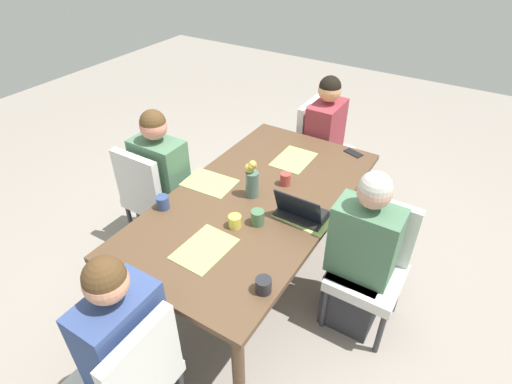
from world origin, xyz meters
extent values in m
plane|color=gray|center=(0.00, 0.00, 0.00)|extent=(10.00, 10.00, 0.00)
cube|color=brown|center=(0.00, 0.00, 0.71)|extent=(2.02, 1.09, 0.04)
cylinder|color=brown|center=(-0.93, -0.46, 0.34)|extent=(0.07, 0.07, 0.69)
cylinder|color=brown|center=(0.93, -0.46, 0.34)|extent=(0.07, 0.07, 0.69)
cylinder|color=brown|center=(-0.93, 0.46, 0.34)|extent=(0.07, 0.07, 0.69)
cylinder|color=brown|center=(0.93, 0.46, 0.34)|extent=(0.07, 0.07, 0.69)
cube|color=silver|center=(1.31, 0.01, 0.41)|extent=(0.44, 0.44, 0.08)
cube|color=silver|center=(1.31, 0.20, 0.68)|extent=(0.42, 0.06, 0.45)
cylinder|color=#333338|center=(1.12, -0.18, 0.18)|extent=(0.04, 0.04, 0.37)
cube|color=#384C84|center=(1.25, 0.01, 0.70)|extent=(0.40, 0.24, 0.50)
sphere|color=tan|center=(1.25, 0.01, 1.07)|extent=(0.20, 0.20, 0.20)
sphere|color=#51381E|center=(1.25, 0.01, 1.10)|extent=(0.19, 0.19, 0.19)
cube|color=silver|center=(0.00, 0.84, 0.41)|extent=(0.44, 0.44, 0.08)
cube|color=silver|center=(-0.19, 0.84, 0.68)|extent=(0.06, 0.42, 0.45)
cylinder|color=#333338|center=(0.19, 1.03, 0.18)|extent=(0.04, 0.04, 0.37)
cylinder|color=#333338|center=(0.19, 0.65, 0.18)|extent=(0.04, 0.04, 0.37)
cylinder|color=#333338|center=(-0.19, 1.03, 0.18)|extent=(0.04, 0.04, 0.37)
cylinder|color=#333338|center=(-0.19, 0.65, 0.18)|extent=(0.04, 0.04, 0.37)
cube|color=#2D2D33|center=(0.00, 0.78, 0.23)|extent=(0.36, 0.34, 0.45)
cube|color=#4C7556|center=(0.00, 0.78, 0.70)|extent=(0.24, 0.40, 0.50)
sphere|color=tan|center=(0.00, 0.78, 1.07)|extent=(0.20, 0.20, 0.20)
sphere|color=beige|center=(0.00, 0.78, 1.10)|extent=(0.19, 0.19, 0.19)
cube|color=silver|center=(0.05, -0.90, 0.41)|extent=(0.44, 0.44, 0.08)
cube|color=silver|center=(0.24, -0.90, 0.68)|extent=(0.06, 0.42, 0.45)
cylinder|color=#333338|center=(-0.14, -1.09, 0.18)|extent=(0.04, 0.04, 0.37)
cylinder|color=#333338|center=(-0.14, -0.71, 0.18)|extent=(0.04, 0.04, 0.37)
cylinder|color=#333338|center=(0.24, -1.09, 0.18)|extent=(0.04, 0.04, 0.37)
cylinder|color=#333338|center=(0.24, -0.71, 0.18)|extent=(0.04, 0.04, 0.37)
cube|color=#2D2D33|center=(0.05, -0.84, 0.23)|extent=(0.36, 0.34, 0.45)
cube|color=#4C7556|center=(0.05, -0.84, 0.70)|extent=(0.24, 0.40, 0.50)
sphere|color=#DF8873|center=(0.05, -0.84, 1.07)|extent=(0.20, 0.20, 0.20)
sphere|color=#51381E|center=(0.05, -0.84, 1.10)|extent=(0.19, 0.19, 0.19)
cube|color=silver|center=(-1.31, -0.03, 0.41)|extent=(0.44, 0.44, 0.08)
cube|color=silver|center=(-1.31, -0.22, 0.68)|extent=(0.42, 0.06, 0.45)
cylinder|color=#333338|center=(-1.50, 0.16, 0.18)|extent=(0.04, 0.04, 0.37)
cylinder|color=#333338|center=(-1.12, 0.16, 0.18)|extent=(0.04, 0.04, 0.37)
cylinder|color=#333338|center=(-1.50, -0.22, 0.18)|extent=(0.04, 0.04, 0.37)
cylinder|color=#333338|center=(-1.12, -0.22, 0.18)|extent=(0.04, 0.04, 0.37)
cube|color=#2D2D33|center=(-1.25, -0.03, 0.23)|extent=(0.34, 0.36, 0.45)
cube|color=#93333D|center=(-1.25, -0.03, 0.70)|extent=(0.40, 0.24, 0.50)
sphere|color=tan|center=(-1.25, -0.03, 1.07)|extent=(0.20, 0.20, 0.20)
sphere|color=black|center=(-1.25, -0.03, 1.10)|extent=(0.19, 0.19, 0.19)
cylinder|color=#4C6B60|center=(-0.01, -0.04, 0.82)|extent=(0.09, 0.09, 0.19)
sphere|color=gold|center=(0.00, -0.04, 0.97)|extent=(0.05, 0.05, 0.05)
cylinder|color=#477A3D|center=(0.00, -0.04, 0.94)|extent=(0.01, 0.01, 0.05)
sphere|color=gold|center=(-0.01, -0.03, 0.98)|extent=(0.05, 0.05, 0.05)
cylinder|color=#477A3D|center=(-0.01, -0.03, 0.95)|extent=(0.01, 0.01, 0.07)
sphere|color=gold|center=(-0.02, -0.04, 0.97)|extent=(0.05, 0.05, 0.05)
cylinder|color=#477A3D|center=(-0.02, -0.04, 0.94)|extent=(0.01, 0.01, 0.05)
sphere|color=gold|center=(-0.01, -0.05, 0.95)|extent=(0.07, 0.07, 0.07)
cylinder|color=#477A3D|center=(-0.01, -0.05, 0.93)|extent=(0.01, 0.01, 0.03)
cube|color=#9EBC66|center=(0.59, 0.01, 0.73)|extent=(0.37, 0.27, 0.00)
cube|color=#9EBC66|center=(0.00, 0.38, 0.73)|extent=(0.29, 0.38, 0.00)
cube|color=#9EBC66|center=(0.02, -0.38, 0.73)|extent=(0.28, 0.37, 0.00)
cube|color=#9EBC66|center=(-0.59, -0.01, 0.73)|extent=(0.36, 0.26, 0.00)
cube|color=black|center=(0.00, 0.35, 0.74)|extent=(0.22, 0.32, 0.02)
cube|color=black|center=(0.08, 0.35, 0.84)|extent=(0.07, 0.31, 0.19)
cylinder|color=#33477A|center=(0.42, -0.47, 0.77)|extent=(0.09, 0.09, 0.09)
cylinder|color=#47704C|center=(0.23, 0.15, 0.77)|extent=(0.09, 0.09, 0.10)
cylinder|color=#AD3D38|center=(-0.25, 0.09, 0.77)|extent=(0.08, 0.08, 0.09)
cylinder|color=#DBC64C|center=(0.33, 0.05, 0.77)|extent=(0.08, 0.08, 0.08)
cylinder|color=#232328|center=(0.68, 0.46, 0.77)|extent=(0.09, 0.09, 0.08)
cube|color=black|center=(-0.93, 0.35, 0.73)|extent=(0.12, 0.17, 0.01)
camera|label=1|loc=(1.92, 1.19, 2.40)|focal=28.70mm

